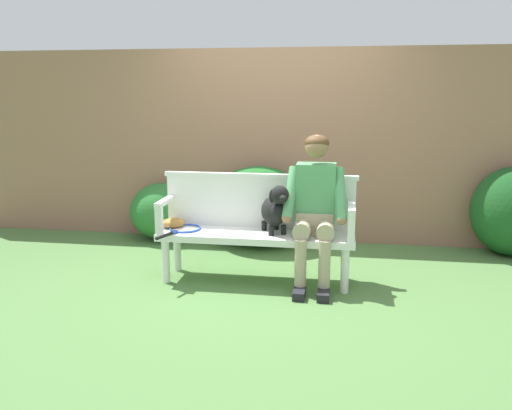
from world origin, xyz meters
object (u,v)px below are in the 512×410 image
at_px(person_seated, 315,205).
at_px(dog_on_bench, 275,209).
at_px(garden_bench, 256,239).
at_px(tennis_racket, 183,229).
at_px(baseball_glove, 173,223).

xyz_separation_m(person_seated, dog_on_bench, (-0.35, 0.00, -0.05)).
relative_size(garden_bench, dog_on_bench, 3.90).
height_order(person_seated, dog_on_bench, person_seated).
bearing_deg(person_seated, dog_on_bench, 179.67).
bearing_deg(dog_on_bench, tennis_racket, -178.67).
bearing_deg(tennis_racket, garden_bench, 2.12).
relative_size(garden_bench, tennis_racket, 3.00).
height_order(person_seated, tennis_racket, person_seated).
bearing_deg(tennis_racket, person_seated, 0.84).
bearing_deg(baseball_glove, tennis_racket, -58.75).
bearing_deg(baseball_glove, garden_bench, -31.71).
distance_m(dog_on_bench, tennis_racket, 0.86).
bearing_deg(person_seated, garden_bench, 179.21).
relative_size(garden_bench, person_seated, 1.32).
height_order(garden_bench, baseball_glove, baseball_glove).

